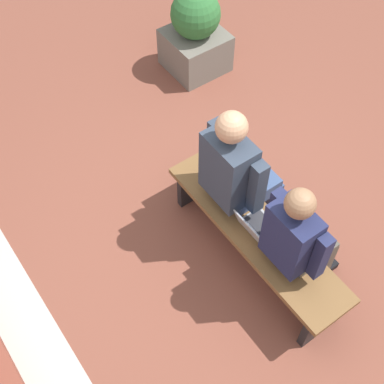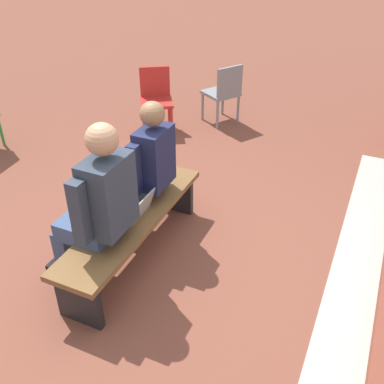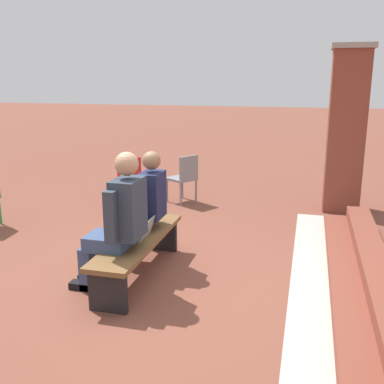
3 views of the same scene
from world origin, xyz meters
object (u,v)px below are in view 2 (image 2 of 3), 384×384
at_px(person_student, 144,167).
at_px(plastic_chair_near_bench_right, 224,90).
at_px(person_adult, 97,205).
at_px(plastic_chair_by_pillar, 156,96).
at_px(laptop, 134,210).
at_px(bench, 133,224).

height_order(person_student, plastic_chair_near_bench_right, person_student).
bearing_deg(person_adult, plastic_chair_by_pillar, -160.02).
bearing_deg(person_student, laptop, 13.19).
xyz_separation_m(bench, plastic_chair_by_pillar, (-2.45, -1.09, 0.13)).
bearing_deg(laptop, plastic_chair_by_pillar, -155.61).
height_order(bench, plastic_chair_by_pillar, plastic_chair_by_pillar).
bearing_deg(laptop, person_student, -166.81).
relative_size(person_student, plastic_chair_near_bench_right, 1.59).
bearing_deg(plastic_chair_near_bench_right, person_adult, 4.29).
bearing_deg(plastic_chair_near_bench_right, person_student, 5.55).
height_order(bench, plastic_chair_near_bench_right, plastic_chair_near_bench_right).
bearing_deg(bench, plastic_chair_near_bench_right, -173.84).
xyz_separation_m(person_student, plastic_chair_by_pillar, (-2.09, -1.02, -0.23)).
relative_size(person_adult, plastic_chair_near_bench_right, 1.72).
bearing_deg(bench, plastic_chair_by_pillar, -156.00).
height_order(person_adult, plastic_chair_by_pillar, person_adult).
distance_m(laptop, plastic_chair_near_bench_right, 3.01).
distance_m(person_student, plastic_chair_near_bench_right, 2.67).
xyz_separation_m(plastic_chair_near_bench_right, plastic_chair_by_pillar, (0.56, -0.76, 0.00)).
relative_size(person_student, plastic_chair_by_pillar, 1.59).
distance_m(person_student, plastic_chair_by_pillar, 2.34).
distance_m(bench, laptop, 0.15).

